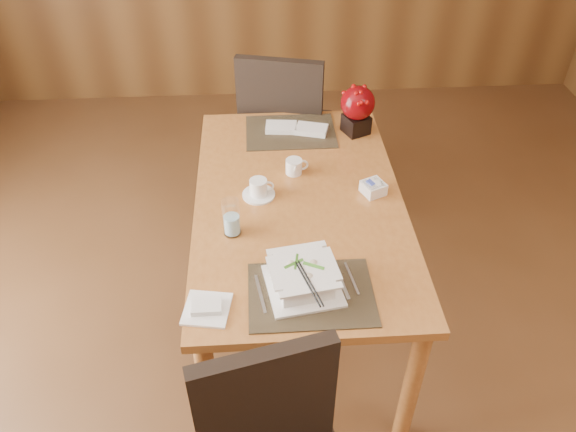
{
  "coord_description": "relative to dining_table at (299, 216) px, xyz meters",
  "views": [
    {
      "loc": [
        -0.17,
        -1.29,
        2.26
      ],
      "look_at": [
        -0.06,
        0.35,
        0.87
      ],
      "focal_mm": 35.0,
      "sensor_mm": 36.0,
      "label": 1
    }
  ],
  "objects": [
    {
      "name": "ground",
      "position": [
        0.0,
        -0.6,
        -0.65
      ],
      "size": [
        6.0,
        6.0,
        0.0
      ],
      "primitive_type": "plane",
      "color": "brown",
      "rests_on": "ground"
    },
    {
      "name": "bread_plate",
      "position": [
        -0.37,
        -0.6,
        0.1
      ],
      "size": [
        0.18,
        0.18,
        0.01
      ],
      "primitive_type": "cube",
      "rotation": [
        0.0,
        0.0,
        -0.17
      ],
      "color": "white",
      "rests_on": "dining_table"
    },
    {
      "name": "far_chair",
      "position": [
        -0.01,
        0.9,
        -0.07
      ],
      "size": [
        0.58,
        0.59,
        1.04
      ],
      "rotation": [
        0.0,
        0.0,
        2.9
      ],
      "color": "black",
      "rests_on": "ground"
    },
    {
      "name": "napkins_far",
      "position": [
        0.04,
        0.55,
        0.12
      ],
      "size": [
        0.33,
        0.17,
        0.03
      ],
      "primitive_type": null,
      "rotation": [
        0.0,
        0.0,
        -0.21
      ],
      "color": "white",
      "rests_on": "dining_table"
    },
    {
      "name": "placemat_far",
      "position": [
        0.0,
        0.55,
        0.1
      ],
      "size": [
        0.45,
        0.33,
        0.01
      ],
      "primitive_type": "cube",
      "color": "black",
      "rests_on": "dining_table"
    },
    {
      "name": "soup_setting",
      "position": [
        -0.03,
        -0.52,
        0.15
      ],
      "size": [
        0.3,
        0.3,
        0.11
      ],
      "rotation": [
        0.0,
        0.0,
        0.16
      ],
      "color": "white",
      "rests_on": "dining_table"
    },
    {
      "name": "dining_table",
      "position": [
        0.0,
        0.0,
        0.0
      ],
      "size": [
        0.9,
        1.5,
        0.75
      ],
      "color": "#B56E32",
      "rests_on": "ground"
    },
    {
      "name": "sugar_caddy",
      "position": [
        0.33,
        0.03,
        0.12
      ],
      "size": [
        0.12,
        0.12,
        0.05
      ],
      "primitive_type": "cube",
      "rotation": [
        0.0,
        0.0,
        0.42
      ],
      "color": "white",
      "rests_on": "dining_table"
    },
    {
      "name": "coffee_cup",
      "position": [
        -0.17,
        0.04,
        0.13
      ],
      "size": [
        0.14,
        0.14,
        0.08
      ],
      "rotation": [
        0.0,
        0.0,
        0.01
      ],
      "color": "white",
      "rests_on": "dining_table"
    },
    {
      "name": "water_glass",
      "position": [
        -0.28,
        -0.2,
        0.18
      ],
      "size": [
        0.07,
        0.07,
        0.16
      ],
      "primitive_type": "cylinder",
      "rotation": [
        0.0,
        0.0,
        0.06
      ],
      "color": "white",
      "rests_on": "dining_table"
    },
    {
      "name": "berry_decor",
      "position": [
        0.33,
        0.53,
        0.24
      ],
      "size": [
        0.17,
        0.17,
        0.25
      ],
      "rotation": [
        0.0,
        0.0,
        0.43
      ],
      "color": "black",
      "rests_on": "dining_table"
    },
    {
      "name": "placemat_near",
      "position": [
        0.0,
        -0.55,
        0.1
      ],
      "size": [
        0.45,
        0.33,
        0.01
      ],
      "primitive_type": "cube",
      "color": "black",
      "rests_on": "dining_table"
    },
    {
      "name": "creamer_jug",
      "position": [
        -0.01,
        0.2,
        0.13
      ],
      "size": [
        0.11,
        0.11,
        0.07
      ],
      "primitive_type": null,
      "rotation": [
        0.0,
        0.0,
        0.12
      ],
      "color": "white",
      "rests_on": "dining_table"
    }
  ]
}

